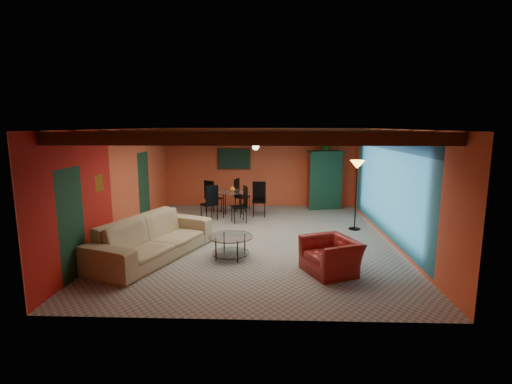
{
  "coord_description": "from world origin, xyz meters",
  "views": [
    {
      "loc": [
        0.34,
        -9.11,
        2.78
      ],
      "look_at": [
        0.0,
        0.2,
        1.15
      ],
      "focal_mm": 26.69,
      "sensor_mm": 36.0,
      "label": 1
    }
  ],
  "objects_px": {
    "coffee_table": "(231,247)",
    "armoire": "(325,181)",
    "vase": "(232,179)",
    "sofa": "(153,238)",
    "potted_plant": "(326,145)",
    "floor_lamp": "(356,195)",
    "dining_table": "(233,199)",
    "armchair": "(331,256)"
  },
  "relations": [
    {
      "from": "coffee_table",
      "to": "armoire",
      "type": "bearing_deg",
      "value": 62.13
    },
    {
      "from": "coffee_table",
      "to": "vase",
      "type": "xyz_separation_m",
      "value": [
        -0.32,
        3.77,
        0.92
      ]
    },
    {
      "from": "sofa",
      "to": "potted_plant",
      "type": "height_order",
      "value": "potted_plant"
    },
    {
      "from": "floor_lamp",
      "to": "coffee_table",
      "type": "bearing_deg",
      "value": -143.07
    },
    {
      "from": "floor_lamp",
      "to": "vase",
      "type": "distance_m",
      "value": 3.74
    },
    {
      "from": "armoire",
      "to": "vase",
      "type": "relative_size",
      "value": 10.43
    },
    {
      "from": "sofa",
      "to": "vase",
      "type": "height_order",
      "value": "vase"
    },
    {
      "from": "armoire",
      "to": "dining_table",
      "type": "bearing_deg",
      "value": -168.79
    },
    {
      "from": "armoire",
      "to": "floor_lamp",
      "type": "distance_m",
      "value": 2.76
    },
    {
      "from": "dining_table",
      "to": "armoire",
      "type": "xyz_separation_m",
      "value": [
        3.0,
        1.3,
        0.41
      ]
    },
    {
      "from": "coffee_table",
      "to": "dining_table",
      "type": "relative_size",
      "value": 0.46
    },
    {
      "from": "sofa",
      "to": "vase",
      "type": "relative_size",
      "value": 16.37
    },
    {
      "from": "vase",
      "to": "armchair",
      "type": "bearing_deg",
      "value": -62.91
    },
    {
      "from": "potted_plant",
      "to": "vase",
      "type": "bearing_deg",
      "value": -156.54
    },
    {
      "from": "floor_lamp",
      "to": "vase",
      "type": "relative_size",
      "value": 10.42
    },
    {
      "from": "dining_table",
      "to": "floor_lamp",
      "type": "bearing_deg",
      "value": -22.29
    },
    {
      "from": "armchair",
      "to": "vase",
      "type": "height_order",
      "value": "vase"
    },
    {
      "from": "coffee_table",
      "to": "vase",
      "type": "distance_m",
      "value": 3.9
    },
    {
      "from": "sofa",
      "to": "dining_table",
      "type": "xyz_separation_m",
      "value": [
        1.32,
        3.81,
        0.11
      ]
    },
    {
      "from": "sofa",
      "to": "vase",
      "type": "bearing_deg",
      "value": 2.68
    },
    {
      "from": "floor_lamp",
      "to": "sofa",
      "type": "bearing_deg",
      "value": -153.32
    },
    {
      "from": "armchair",
      "to": "vase",
      "type": "distance_m",
      "value": 5.16
    },
    {
      "from": "dining_table",
      "to": "vase",
      "type": "xyz_separation_m",
      "value": [
        0.0,
        0.0,
        0.63
      ]
    },
    {
      "from": "sofa",
      "to": "floor_lamp",
      "type": "distance_m",
      "value": 5.36
    },
    {
      "from": "coffee_table",
      "to": "potted_plant",
      "type": "bearing_deg",
      "value": 62.13
    },
    {
      "from": "coffee_table",
      "to": "floor_lamp",
      "type": "height_order",
      "value": "floor_lamp"
    },
    {
      "from": "dining_table",
      "to": "armoire",
      "type": "height_order",
      "value": "armoire"
    },
    {
      "from": "armoire",
      "to": "vase",
      "type": "bearing_deg",
      "value": -168.79
    },
    {
      "from": "sofa",
      "to": "potted_plant",
      "type": "relative_size",
      "value": 5.98
    },
    {
      "from": "armchair",
      "to": "potted_plant",
      "type": "xyz_separation_m",
      "value": [
        0.68,
        5.84,
        1.8
      ]
    },
    {
      "from": "floor_lamp",
      "to": "potted_plant",
      "type": "distance_m",
      "value": 3.0
    },
    {
      "from": "sofa",
      "to": "armoire",
      "type": "bearing_deg",
      "value": -18.44
    },
    {
      "from": "armchair",
      "to": "dining_table",
      "type": "height_order",
      "value": "dining_table"
    },
    {
      "from": "armchair",
      "to": "sofa",
      "type": "bearing_deg",
      "value": -125.16
    },
    {
      "from": "sofa",
      "to": "potted_plant",
      "type": "bearing_deg",
      "value": -18.44
    },
    {
      "from": "armchair",
      "to": "potted_plant",
      "type": "distance_m",
      "value": 6.15
    },
    {
      "from": "coffee_table",
      "to": "armoire",
      "type": "xyz_separation_m",
      "value": [
        2.68,
        5.07,
        0.7
      ]
    },
    {
      "from": "armoire",
      "to": "vase",
      "type": "height_order",
      "value": "armoire"
    },
    {
      "from": "armchair",
      "to": "coffee_table",
      "type": "relative_size",
      "value": 1.07
    },
    {
      "from": "armchair",
      "to": "floor_lamp",
      "type": "bearing_deg",
      "value": 136.0
    },
    {
      "from": "coffee_table",
      "to": "floor_lamp",
      "type": "bearing_deg",
      "value": 36.93
    },
    {
      "from": "potted_plant",
      "to": "floor_lamp",
      "type": "bearing_deg",
      "value": -80.6
    }
  ]
}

